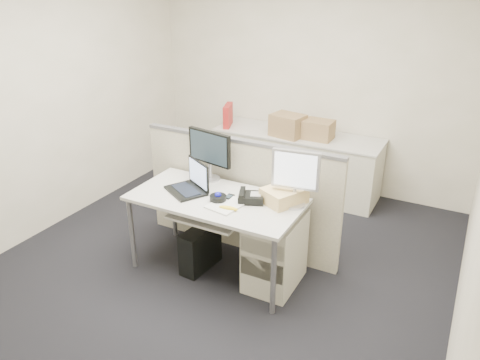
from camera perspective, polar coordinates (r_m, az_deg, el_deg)
The scene contains 26 objects.
floor at distance 4.42m, azimuth -2.74°, elevation -10.75°, with size 4.00×4.50×0.01m, color black.
wall_back at distance 5.80m, azimuth 8.53°, elevation 12.17°, with size 4.00×0.02×2.70m, color beige.
wall_left at distance 5.11m, azimuth -23.08°, elevation 8.92°, with size 0.02×4.50×2.70m, color beige.
desk at distance 4.08m, azimuth -2.92°, elevation -3.01°, with size 1.50×0.75×0.73m.
keyboard_tray at distance 3.96m, azimuth -4.23°, elevation -4.62°, with size 0.62×0.32×0.02m, color #B2AFA7.
drawer_pedestal at distance 4.07m, azimuth 4.31°, elevation -8.63°, with size 0.40×0.55×0.65m, color beige.
cubicle_partition at distance 4.48m, azimuth -0.00°, elevation -2.03°, with size 2.00×0.06×1.10m, color beige.
back_counter at distance 5.80m, azimuth 6.86°, elevation 2.01°, with size 2.00×0.60×0.72m, color beige.
monitor_main at distance 4.32m, azimuth -3.71°, elevation 3.00°, with size 0.48×0.18×0.48m, color black.
monitor_small at distance 3.84m, azimuth 6.75°, elevation 0.11°, with size 0.39×0.20×0.48m, color #B7B7BC.
laptop at distance 4.13m, azimuth -6.71°, elevation 0.25°, with size 0.36×0.27×0.27m, color black.
trackball at distance 3.98m, azimuth -2.69°, elevation -2.26°, with size 0.14×0.14×0.05m, color black.
desk_phone at distance 3.97m, azimuth 1.37°, elevation -2.19°, with size 0.21×0.17×0.07m, color black.
paper_stack at distance 3.92m, azimuth -1.64°, elevation -3.01°, with size 0.24×0.31×0.01m, color silver.
sticky_pad at distance 3.83m, azimuth -1.98°, elevation -3.70°, with size 0.09×0.09×0.01m, color yellow.
travel_mug at distance 4.35m, azimuth -5.47°, elevation 0.90°, with size 0.08×0.08×0.17m, color black.
banana at distance 3.83m, azimuth -1.43°, elevation -3.45°, with size 0.17×0.04×0.04m, color yellow.
cellphone at distance 4.04m, azimuth -1.36°, elevation -2.11°, with size 0.06×0.11×0.02m, color black.
manila_folders at distance 3.96m, azimuth 5.39°, elevation -1.86°, with size 0.27×0.34×0.13m, color tan.
keyboard at distance 3.96m, azimuth -3.32°, elevation -4.25°, with size 0.43×0.15×0.02m, color black.
pc_tower_desk at distance 4.34m, azimuth -4.86°, elevation -8.30°, with size 0.17×0.43×0.40m, color black.
pc_tower_spare_dark at distance 6.34m, azimuth -1.72°, elevation 2.91°, with size 0.20×0.50×0.46m, color black.
pc_tower_spare_silver at distance 6.46m, azimuth -3.66°, elevation 3.30°, with size 0.20×0.50×0.47m, color #B7B7BC.
cardboard_box_left at distance 5.55m, azimuth 5.83°, elevation 6.55°, with size 0.37×0.28×0.28m, color olive.
cardboard_box_right at distance 5.51m, azimuth 9.52°, elevation 5.97°, with size 0.33×0.26×0.24m, color olive.
red_binder at distance 5.90m, azimuth -1.48°, elevation 7.79°, with size 0.07×0.31×0.29m, color #A51F1D.
Camera 1 is at (1.87, -3.11, 2.52)m, focal length 35.00 mm.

